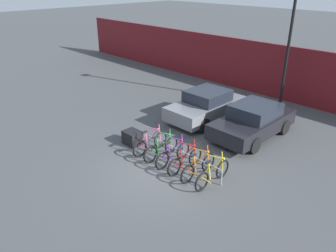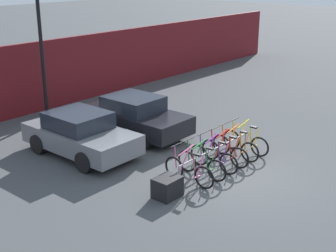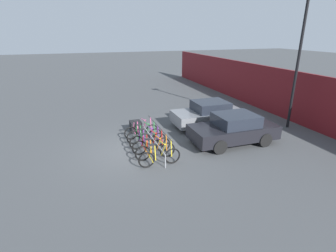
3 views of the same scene
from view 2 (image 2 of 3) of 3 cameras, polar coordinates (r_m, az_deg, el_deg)
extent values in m
plane|color=#424447|center=(13.79, 7.42, -5.83)|extent=(120.00, 120.00, 0.00)
cube|color=maroon|center=(19.82, -16.13, 5.64)|extent=(36.00, 0.16, 2.87)
cylinder|color=gray|center=(14.12, 5.79, -2.75)|extent=(3.47, 0.04, 0.04)
cylinder|color=gray|center=(12.94, 1.34, -6.07)|extent=(0.04, 0.04, 0.55)
cylinder|color=gray|center=(15.59, 9.40, -1.86)|extent=(0.04, 0.04, 0.55)
torus|color=black|center=(12.73, 4.43, -6.29)|extent=(0.06, 0.66, 0.66)
torus|color=black|center=(13.31, 0.76, -5.06)|extent=(0.06, 0.66, 0.66)
cylinder|color=#E55993|center=(12.97, 2.02, -4.20)|extent=(0.60, 0.04, 0.76)
cylinder|color=#E55993|center=(12.82, 2.22, -2.98)|extent=(0.68, 0.04, 0.16)
cylinder|color=#E55993|center=(12.81, 3.20, -4.82)|extent=(0.14, 0.04, 0.63)
cylinder|color=#E55993|center=(12.69, 3.93, -4.95)|extent=(0.32, 0.03, 0.58)
cylinder|color=#E55993|center=(12.84, 3.71, -6.15)|extent=(0.40, 0.03, 0.08)
cylinder|color=#E55993|center=(13.15, 0.91, -3.74)|extent=(0.12, 0.04, 0.69)
cylinder|color=black|center=(12.99, 1.06, -2.30)|extent=(0.52, 0.03, 0.03)
cube|color=black|center=(12.62, 3.57, -3.52)|extent=(0.10, 0.22, 0.05)
torus|color=black|center=(13.17, 5.95, -5.44)|extent=(0.06, 0.66, 0.66)
torus|color=black|center=(13.73, 2.33, -4.30)|extent=(0.06, 0.66, 0.66)
cylinder|color=#288438|center=(13.40, 3.59, -3.43)|extent=(0.60, 0.04, 0.76)
cylinder|color=#288438|center=(13.26, 3.80, -2.25)|extent=(0.68, 0.04, 0.16)
cylinder|color=#288438|center=(13.24, 4.75, -4.03)|extent=(0.14, 0.04, 0.63)
cylinder|color=#288438|center=(13.13, 5.46, -4.14)|extent=(0.32, 0.03, 0.58)
cylinder|color=#288438|center=(13.28, 5.24, -5.31)|extent=(0.40, 0.03, 0.08)
cylinder|color=#288438|center=(13.57, 2.49, -3.00)|extent=(0.12, 0.04, 0.69)
cylinder|color=black|center=(13.42, 2.66, -1.60)|extent=(0.52, 0.03, 0.03)
cube|color=black|center=(13.07, 5.12, -2.75)|extent=(0.10, 0.22, 0.05)
torus|color=black|center=(13.63, 7.40, -4.62)|extent=(0.06, 0.66, 0.66)
torus|color=black|center=(14.18, 3.84, -3.55)|extent=(0.06, 0.66, 0.66)
cylinder|color=#752D99|center=(13.86, 5.09, -2.70)|extent=(0.60, 0.04, 0.76)
cylinder|color=#752D99|center=(13.72, 5.31, -1.55)|extent=(0.68, 0.04, 0.16)
cylinder|color=#752D99|center=(13.71, 6.23, -3.26)|extent=(0.14, 0.04, 0.63)
cylinder|color=#752D99|center=(13.60, 6.93, -3.37)|extent=(0.32, 0.03, 0.58)
cylinder|color=#752D99|center=(13.74, 6.70, -4.51)|extent=(0.40, 0.03, 0.08)
cylinder|color=#752D99|center=(14.03, 4.01, -2.29)|extent=(0.12, 0.04, 0.69)
cylinder|color=black|center=(13.88, 4.19, -0.93)|extent=(0.52, 0.03, 0.03)
cube|color=black|center=(13.54, 6.61, -2.02)|extent=(0.10, 0.22, 0.05)
torus|color=black|center=(14.09, 8.70, -3.88)|extent=(0.06, 0.66, 0.66)
torus|color=black|center=(14.62, 5.21, -2.88)|extent=(0.06, 0.66, 0.66)
cylinder|color=red|center=(14.31, 6.45, -2.03)|extent=(0.60, 0.04, 0.76)
cylinder|color=red|center=(14.18, 6.67, -0.91)|extent=(0.68, 0.04, 0.16)
cylinder|color=red|center=(14.16, 7.57, -2.57)|extent=(0.14, 0.04, 0.63)
cylinder|color=red|center=(14.06, 8.25, -2.66)|extent=(0.32, 0.03, 0.58)
cylinder|color=red|center=(14.20, 8.02, -3.78)|extent=(0.40, 0.03, 0.08)
cylinder|color=red|center=(14.47, 5.39, -1.65)|extent=(0.12, 0.04, 0.69)
cylinder|color=black|center=(14.33, 5.57, -0.32)|extent=(0.52, 0.03, 0.03)
cube|color=black|center=(14.00, 7.94, -1.36)|extent=(0.10, 0.22, 0.05)
torus|color=black|center=(14.57, 9.94, -3.18)|extent=(0.06, 0.66, 0.66)
torus|color=black|center=(15.08, 6.51, -2.23)|extent=(0.06, 0.66, 0.66)
cylinder|color=orange|center=(14.78, 7.74, -1.40)|extent=(0.60, 0.04, 0.76)
cylinder|color=orange|center=(14.65, 7.96, -0.31)|extent=(0.68, 0.04, 0.16)
cylinder|color=orange|center=(14.63, 8.83, -1.91)|extent=(0.14, 0.04, 0.63)
cylinder|color=orange|center=(14.53, 9.50, -2.00)|extent=(0.32, 0.03, 0.58)
cylinder|color=orange|center=(14.67, 9.26, -3.08)|extent=(0.40, 0.03, 0.08)
cylinder|color=orange|center=(14.93, 6.69, -1.03)|extent=(0.12, 0.04, 0.69)
cylinder|color=black|center=(14.79, 6.88, 0.26)|extent=(0.52, 0.03, 0.03)
cube|color=black|center=(14.47, 9.21, -0.74)|extent=(0.10, 0.22, 0.05)
torus|color=black|center=(15.06, 11.11, -2.51)|extent=(0.06, 0.66, 0.66)
torus|color=black|center=(15.55, 7.75, -1.61)|extent=(0.06, 0.66, 0.66)
cylinder|color=yellow|center=(15.26, 8.96, -0.80)|extent=(0.60, 0.04, 0.76)
cylinder|color=yellow|center=(15.14, 9.19, 0.26)|extent=(0.68, 0.04, 0.16)
cylinder|color=yellow|center=(15.12, 10.03, -1.29)|extent=(0.14, 0.04, 0.63)
cylinder|color=yellow|center=(15.02, 10.69, -1.37)|extent=(0.32, 0.03, 0.58)
cylinder|color=yellow|center=(15.15, 10.45, -2.42)|extent=(0.40, 0.03, 0.08)
cylinder|color=yellow|center=(15.41, 7.94, -0.45)|extent=(0.12, 0.04, 0.69)
cylinder|color=black|center=(15.28, 8.13, 0.81)|extent=(0.52, 0.03, 0.03)
cube|color=black|center=(14.97, 10.41, -0.14)|extent=(0.10, 0.22, 0.05)
cube|color=slate|center=(15.12, -10.53, -1.42)|extent=(1.80, 3.91, 0.62)
cube|color=#1E232D|center=(15.00, -10.90, 0.70)|extent=(1.58, 1.80, 0.52)
cylinder|color=black|center=(15.59, -15.56, -2.14)|extent=(0.20, 0.64, 0.64)
cylinder|color=black|center=(16.54, -10.72, -0.55)|extent=(0.20, 0.64, 0.64)
cylinder|color=black|center=(13.89, -10.19, -4.37)|extent=(0.20, 0.64, 0.64)
cylinder|color=black|center=(14.94, -5.17, -2.43)|extent=(0.20, 0.64, 0.64)
cube|color=black|center=(16.69, -3.95, 0.82)|extent=(1.80, 4.02, 0.62)
cube|color=#1E232D|center=(16.59, -4.25, 2.76)|extent=(1.58, 1.85, 0.52)
cylinder|color=black|center=(17.03, -8.76, 0.14)|extent=(0.20, 0.64, 0.64)
cylinder|color=black|center=(18.13, -4.71, 1.47)|extent=(0.20, 0.64, 0.64)
cylinder|color=black|center=(15.43, -3.02, -1.67)|extent=(0.20, 0.64, 0.64)
cylinder|color=black|center=(16.64, 1.00, -0.09)|extent=(0.20, 0.64, 0.64)
cylinder|color=black|center=(18.54, -15.42, 12.03)|extent=(0.14, 0.14, 7.45)
cube|color=black|center=(12.29, -0.09, -7.47)|extent=(0.70, 0.56, 0.55)
camera|label=1|loc=(17.66, 42.17, 15.58)|focal=35.00mm
camera|label=3|loc=(21.61, 29.19, 14.53)|focal=28.00mm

